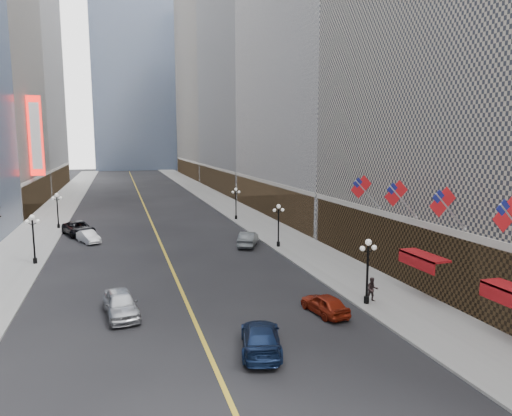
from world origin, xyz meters
TOP-DOWN VIEW (x-y plane):
  - sidewalk_east at (14.00, 70.00)m, footprint 6.00×230.00m
  - sidewalk_west at (-14.00, 70.00)m, footprint 6.00×230.00m
  - lane_line at (0.00, 80.00)m, footprint 0.25×200.00m
  - bldg_east_c at (29.88, 106.00)m, footprint 26.60×40.60m
  - bldg_east_d at (29.90, 149.00)m, footprint 26.60×46.60m
  - streetlamp_east_1 at (11.80, 30.00)m, footprint 1.26×0.44m
  - streetlamp_east_2 at (11.80, 48.00)m, footprint 1.26×0.44m
  - streetlamp_east_3 at (11.80, 66.00)m, footprint 1.26×0.44m
  - streetlamp_west_2 at (-11.80, 48.00)m, footprint 1.26×0.44m
  - streetlamp_west_3 at (-11.80, 66.00)m, footprint 1.26×0.44m
  - flag_2 at (15.31, 22.00)m, footprint 2.87×0.12m
  - flag_3 at (15.31, 27.00)m, footprint 2.87×0.12m
  - flag_4 at (15.31, 32.00)m, footprint 2.87×0.12m
  - flag_5 at (15.31, 37.00)m, footprint 2.87×0.12m
  - awning_c at (16.11, 30.00)m, footprint 1.40×4.00m
  - theatre_marquee at (-15.88, 80.00)m, footprint 2.00×0.55m
  - car_nb_near at (-4.41, 32.88)m, footprint 2.59×5.10m
  - car_nb_mid at (-7.65, 56.45)m, footprint 2.91×4.26m
  - car_nb_far at (-9.00, 61.15)m, footprint 4.60×6.53m
  - car_sb_near at (2.75, 25.54)m, footprint 3.34×5.53m
  - car_sb_mid at (8.36, 29.40)m, footprint 2.22×4.20m
  - car_sb_far at (8.92, 49.63)m, footprint 3.50×5.09m
  - ped_east_walk at (12.38, 30.23)m, footprint 0.91×0.63m

SIDE VIEW (x-z plane):
  - lane_line at x=0.00m, z-range 0.00..0.02m
  - sidewalk_east at x=14.00m, z-range 0.00..0.15m
  - sidewalk_west at x=-14.00m, z-range 0.00..0.15m
  - car_nb_mid at x=-7.65m, z-range 0.00..1.33m
  - car_sb_mid at x=8.36m, z-range 0.00..1.36m
  - car_sb_near at x=2.75m, z-range 0.00..1.50m
  - car_sb_far at x=8.92m, z-range 0.00..1.59m
  - car_nb_far at x=-9.00m, z-range 0.00..1.65m
  - car_nb_near at x=-4.41m, z-range 0.00..1.66m
  - ped_east_walk at x=12.38m, z-range 0.15..1.85m
  - streetlamp_east_1 at x=11.80m, z-range 0.64..5.16m
  - streetlamp_east_2 at x=11.80m, z-range 0.64..5.16m
  - streetlamp_east_3 at x=11.80m, z-range 0.64..5.16m
  - streetlamp_west_2 at x=-11.80m, z-range 0.64..5.16m
  - streetlamp_west_3 at x=-11.80m, z-range 0.64..5.16m
  - awning_c at x=16.11m, z-range 2.62..3.54m
  - flag_2 at x=15.31m, z-range 5.85..8.72m
  - flag_3 at x=15.31m, z-range 5.85..8.72m
  - flag_4 at x=15.31m, z-range 5.85..8.72m
  - flag_5 at x=15.31m, z-range 5.85..8.72m
  - theatre_marquee at x=-15.88m, z-range 6.00..18.00m
  - bldg_east_c at x=29.88m, z-range -0.22..48.58m
  - bldg_east_d at x=29.90m, z-range -0.23..62.57m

